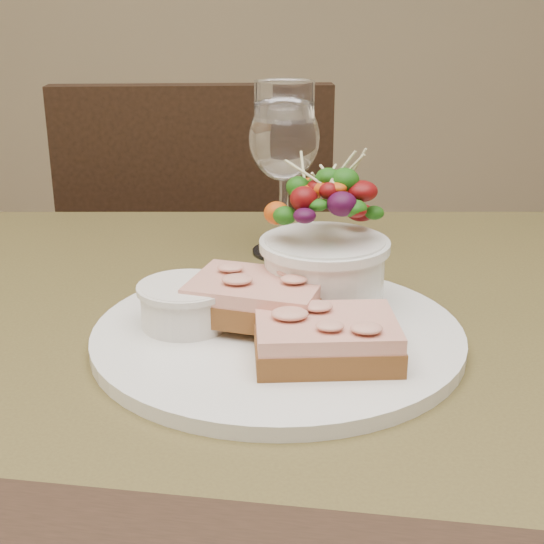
{
  "coord_description": "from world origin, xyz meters",
  "views": [
    {
      "loc": [
        0.01,
        -0.58,
        1.02
      ],
      "look_at": [
        0.01,
        0.0,
        0.81
      ],
      "focal_mm": 50.0,
      "sensor_mm": 36.0,
      "label": 1
    }
  ],
  "objects_px": {
    "ramekin": "(186,303)",
    "dinner_plate": "(278,335)",
    "sandwich_back": "(257,298)",
    "wine_glass": "(284,144)",
    "cafe_table": "(257,443)",
    "chair_far": "(206,393)",
    "salad_bowl": "(325,242)",
    "sandwich_front": "(326,339)"
  },
  "relations": [
    {
      "from": "sandwich_back",
      "to": "chair_far",
      "type": "bearing_deg",
      "value": 116.04
    },
    {
      "from": "sandwich_back",
      "to": "wine_glass",
      "type": "distance_m",
      "value": 0.24
    },
    {
      "from": "dinner_plate",
      "to": "sandwich_front",
      "type": "xyz_separation_m",
      "value": [
        0.04,
        -0.05,
        0.02
      ]
    },
    {
      "from": "salad_bowl",
      "to": "dinner_plate",
      "type": "bearing_deg",
      "value": -128.48
    },
    {
      "from": "salad_bowl",
      "to": "cafe_table",
      "type": "bearing_deg",
      "value": -140.91
    },
    {
      "from": "dinner_plate",
      "to": "salad_bowl",
      "type": "xyz_separation_m",
      "value": [
        0.04,
        0.05,
        0.07
      ]
    },
    {
      "from": "cafe_table",
      "to": "salad_bowl",
      "type": "xyz_separation_m",
      "value": [
        0.06,
        0.05,
        0.17
      ]
    },
    {
      "from": "chair_far",
      "to": "dinner_plate",
      "type": "height_order",
      "value": "chair_far"
    },
    {
      "from": "wine_glass",
      "to": "salad_bowl",
      "type": "bearing_deg",
      "value": -79.64
    },
    {
      "from": "chair_far",
      "to": "cafe_table",
      "type": "bearing_deg",
      "value": 95.93
    },
    {
      "from": "ramekin",
      "to": "dinner_plate",
      "type": "bearing_deg",
      "value": -5.92
    },
    {
      "from": "dinner_plate",
      "to": "sandwich_front",
      "type": "distance_m",
      "value": 0.07
    },
    {
      "from": "sandwich_front",
      "to": "sandwich_back",
      "type": "xyz_separation_m",
      "value": [
        -0.05,
        0.06,
        0.01
      ]
    },
    {
      "from": "cafe_table",
      "to": "chair_far",
      "type": "relative_size",
      "value": 0.89
    },
    {
      "from": "cafe_table",
      "to": "dinner_plate",
      "type": "relative_size",
      "value": 2.59
    },
    {
      "from": "dinner_plate",
      "to": "sandwich_back",
      "type": "distance_m",
      "value": 0.04
    },
    {
      "from": "sandwich_back",
      "to": "dinner_plate",
      "type": "bearing_deg",
      "value": -12.85
    },
    {
      "from": "chair_far",
      "to": "sandwich_back",
      "type": "relative_size",
      "value": 7.04
    },
    {
      "from": "cafe_table",
      "to": "ramekin",
      "type": "distance_m",
      "value": 0.15
    },
    {
      "from": "sandwich_front",
      "to": "sandwich_back",
      "type": "bearing_deg",
      "value": 127.78
    },
    {
      "from": "dinner_plate",
      "to": "sandwich_back",
      "type": "relative_size",
      "value": 2.41
    },
    {
      "from": "salad_bowl",
      "to": "wine_glass",
      "type": "distance_m",
      "value": 0.19
    },
    {
      "from": "chair_far",
      "to": "salad_bowl",
      "type": "distance_m",
      "value": 0.88
    },
    {
      "from": "ramekin",
      "to": "chair_far",
      "type": "bearing_deg",
      "value": 94.35
    },
    {
      "from": "sandwich_back",
      "to": "salad_bowl",
      "type": "xyz_separation_m",
      "value": [
        0.06,
        0.04,
        0.04
      ]
    },
    {
      "from": "chair_far",
      "to": "salad_bowl",
      "type": "height_order",
      "value": "chair_far"
    },
    {
      "from": "sandwich_back",
      "to": "salad_bowl",
      "type": "bearing_deg",
      "value": 52.27
    },
    {
      "from": "dinner_plate",
      "to": "cafe_table",
      "type": "bearing_deg",
      "value": 169.83
    },
    {
      "from": "chair_far",
      "to": "dinner_plate",
      "type": "bearing_deg",
      "value": 97.31
    },
    {
      "from": "sandwich_back",
      "to": "wine_glass",
      "type": "xyz_separation_m",
      "value": [
        0.03,
        0.22,
        0.09
      ]
    },
    {
      "from": "ramekin",
      "to": "cafe_table",
      "type": "bearing_deg",
      "value": -4.56
    },
    {
      "from": "dinner_plate",
      "to": "salad_bowl",
      "type": "distance_m",
      "value": 0.09
    },
    {
      "from": "ramekin",
      "to": "wine_glass",
      "type": "distance_m",
      "value": 0.26
    },
    {
      "from": "cafe_table",
      "to": "dinner_plate",
      "type": "xyz_separation_m",
      "value": [
        0.02,
        -0.0,
        0.11
      ]
    },
    {
      "from": "sandwich_back",
      "to": "salad_bowl",
      "type": "relative_size",
      "value": 1.01
    },
    {
      "from": "chair_far",
      "to": "salad_bowl",
      "type": "relative_size",
      "value": 7.09
    },
    {
      "from": "cafe_table",
      "to": "ramekin",
      "type": "relative_size",
      "value": 10.78
    },
    {
      "from": "ramekin",
      "to": "wine_glass",
      "type": "xyz_separation_m",
      "value": [
        0.09,
        0.22,
        0.09
      ]
    },
    {
      "from": "cafe_table",
      "to": "salad_bowl",
      "type": "relative_size",
      "value": 6.3
    },
    {
      "from": "ramekin",
      "to": "salad_bowl",
      "type": "xyz_separation_m",
      "value": [
        0.12,
        0.04,
        0.04
      ]
    },
    {
      "from": "cafe_table",
      "to": "sandwich_front",
      "type": "relative_size",
      "value": 7.13
    },
    {
      "from": "ramekin",
      "to": "salad_bowl",
      "type": "distance_m",
      "value": 0.13
    }
  ]
}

